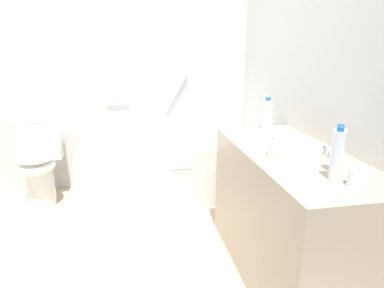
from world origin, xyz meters
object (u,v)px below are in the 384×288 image
object	(u,v)px
toilet	(39,165)
water_bottle_0	(338,150)
water_bottle_2	(337,155)
bathtub	(168,167)
sink_faucet	(323,150)
sink_basin	(294,151)
drinking_glass_2	(356,178)
toilet_paper_roll	(24,197)
water_bottle_1	(267,115)
soap_dish	(269,136)
drinking_glass_0	(279,134)
drinking_glass_1	(267,127)

from	to	relation	value
toilet	water_bottle_0	distance (m)	2.66
water_bottle_0	water_bottle_2	size ratio (longest dim) A/B	0.96
bathtub	sink_faucet	size ratio (longest dim) A/B	11.12
sink_basin	water_bottle_0	world-z (taller)	water_bottle_0
drinking_glass_2	toilet_paper_roll	bearing A→B (deg)	136.10
bathtub	water_bottle_2	xyz separation A→B (m)	(0.59, -1.82, 0.67)
toilet	water_bottle_1	bearing A→B (deg)	62.73
toilet	water_bottle_0	bearing A→B (deg)	43.84
sink_faucet	bathtub	bearing A→B (deg)	117.11
drinking_glass_2	soap_dish	bearing A→B (deg)	93.69
water_bottle_2	toilet_paper_roll	xyz separation A→B (m)	(-2.00, 1.89, -0.92)
sink_basin	water_bottle_1	size ratio (longest dim) A/B	1.24
drinking_glass_0	soap_dish	size ratio (longest dim) A/B	1.03
water_bottle_1	water_bottle_0	bearing A→B (deg)	-90.99
water_bottle_0	drinking_glass_1	xyz separation A→B (m)	(-0.04, 0.79, -0.07)
toilet	soap_dish	xyz separation A→B (m)	(1.82, -1.10, 0.48)
bathtub	toilet	xyz separation A→B (m)	(-1.23, 0.06, 0.08)
water_bottle_1	water_bottle_2	size ratio (longest dim) A/B	0.95
bathtub	sink_faucet	world-z (taller)	bathtub
bathtub	sink_faucet	distance (m)	1.74
toilet	water_bottle_2	xyz separation A→B (m)	(1.82, -1.88, 0.59)
drinking_glass_2	water_bottle_2	bearing A→B (deg)	123.43
sink_faucet	drinking_glass_1	world-z (taller)	drinking_glass_1
drinking_glass_1	drinking_glass_2	size ratio (longest dim) A/B	1.26
sink_basin	drinking_glass_2	distance (m)	0.45
soap_dish	water_bottle_1	bearing A→B (deg)	70.78
drinking_glass_2	toilet_paper_roll	world-z (taller)	drinking_glass_2
bathtub	water_bottle_2	bearing A→B (deg)	-72.02
bathtub	drinking_glass_2	bearing A→B (deg)	-71.28
toilet	water_bottle_2	size ratio (longest dim) A/B	2.81
sink_basin	soap_dish	size ratio (longest dim) A/B	3.40
sink_basin	water_bottle_0	size ratio (longest dim) A/B	1.23
drinking_glass_2	water_bottle_0	bearing A→B (deg)	87.39
water_bottle_2	drinking_glass_1	world-z (taller)	water_bottle_2
water_bottle_0	drinking_glass_1	size ratio (longest dim) A/B	2.55
sink_basin	drinking_glass_0	distance (m)	0.32
sink_basin	drinking_glass_1	size ratio (longest dim) A/B	3.13
water_bottle_0	water_bottle_2	world-z (taller)	water_bottle_2
drinking_glass_0	water_bottle_2	bearing A→B (deg)	-92.46
drinking_glass_0	drinking_glass_1	world-z (taller)	drinking_glass_1
drinking_glass_0	soap_dish	distance (m)	0.11
toilet_paper_roll	water_bottle_2	bearing A→B (deg)	-43.46
drinking_glass_0	drinking_glass_1	bearing A→B (deg)	91.00
water_bottle_1	drinking_glass_2	bearing A→B (deg)	-91.24
bathtub	drinking_glass_0	bearing A→B (deg)	-61.44
drinking_glass_1	toilet_paper_roll	bearing A→B (deg)	153.31
bathtub	water_bottle_2	size ratio (longest dim) A/B	6.50
water_bottle_2	toilet_paper_roll	bearing A→B (deg)	136.54
drinking_glass_0	sink_basin	bearing A→B (deg)	-99.36
sink_faucet	water_bottle_1	size ratio (longest dim) A/B	0.62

